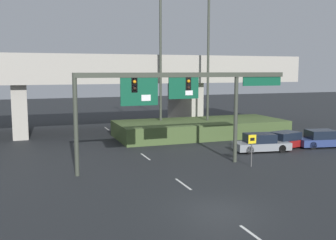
% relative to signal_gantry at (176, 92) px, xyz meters
% --- Properties ---
extents(ground_plane, '(160.00, 160.00, 0.00)m').
position_rel_signal_gantry_xyz_m(ground_plane, '(-1.05, -8.54, -5.15)').
color(ground_plane, black).
extents(lane_markings, '(0.14, 33.30, 0.01)m').
position_rel_signal_gantry_xyz_m(lane_markings, '(-1.05, 3.85, -5.15)').
color(lane_markings, silver).
rests_on(lane_markings, ground).
extents(signal_gantry, '(15.01, 0.44, 6.42)m').
position_rel_signal_gantry_xyz_m(signal_gantry, '(0.00, 0.00, 0.00)').
color(signal_gantry, '#383D33').
rests_on(signal_gantry, ground).
extents(speed_limit_sign, '(0.60, 0.11, 2.27)m').
position_rel_signal_gantry_xyz_m(speed_limit_sign, '(4.87, -1.64, -3.67)').
color(speed_limit_sign, '#4C4C4C').
rests_on(speed_limit_sign, ground).
extents(highway_light_pole_near, '(0.70, 0.36, 17.68)m').
position_rel_signal_gantry_xyz_m(highway_light_pole_near, '(7.65, 11.22, 4.07)').
color(highway_light_pole_near, '#383D33').
rests_on(highway_light_pole_near, ground).
extents(highway_light_pole_far, '(0.70, 0.36, 16.58)m').
position_rel_signal_gantry_xyz_m(highway_light_pole_far, '(3.18, 12.72, 3.52)').
color(highway_light_pole_far, '#383D33').
rests_on(highway_light_pole_far, ground).
extents(overpass_bridge, '(42.64, 9.61, 8.12)m').
position_rel_signal_gantry_xyz_m(overpass_bridge, '(-1.05, 18.23, 0.67)').
color(overpass_bridge, '#A39E93').
rests_on(overpass_bridge, ground).
extents(grass_embankment, '(16.86, 6.79, 1.55)m').
position_rel_signal_gantry_xyz_m(grass_embankment, '(6.88, 11.18, -4.38)').
color(grass_embankment, '#42562D').
rests_on(grass_embankment, ground).
extents(parked_sedan_near_right, '(4.67, 2.47, 1.46)m').
position_rel_signal_gantry_xyz_m(parked_sedan_near_right, '(8.38, 2.63, -4.48)').
color(parked_sedan_near_right, gray).
rests_on(parked_sedan_near_right, ground).
extents(parked_sedan_mid_right, '(4.73, 2.73, 1.38)m').
position_rel_signal_gantry_xyz_m(parked_sedan_mid_right, '(11.21, 3.15, -4.51)').
color(parked_sedan_mid_right, maroon).
rests_on(parked_sedan_mid_right, ground).
extents(parked_sedan_far_right, '(4.61, 2.61, 1.48)m').
position_rel_signal_gantry_xyz_m(parked_sedan_far_right, '(14.33, 2.44, -4.47)').
color(parked_sedan_far_right, navy).
rests_on(parked_sedan_far_right, ground).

